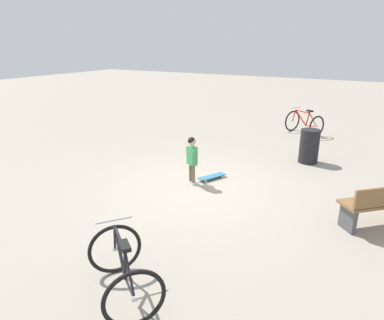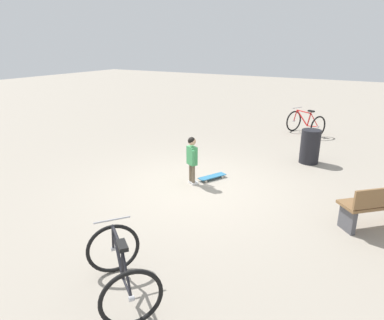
# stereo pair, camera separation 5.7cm
# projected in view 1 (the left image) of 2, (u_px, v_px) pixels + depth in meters

# --- Properties ---
(ground_plane) EXTENTS (50.00, 50.00, 0.00)m
(ground_plane) POSITION_uv_depth(u_px,v_px,m) (197.00, 188.00, 7.38)
(ground_plane) COLOR #9E9384
(child_person) EXTENTS (0.28, 0.35, 1.06)m
(child_person) POSITION_uv_depth(u_px,v_px,m) (192.00, 155.00, 7.38)
(child_person) COLOR brown
(child_person) RESTS_ON ground
(skateboard) EXTENTS (0.46, 0.69, 0.07)m
(skateboard) POSITION_uv_depth(u_px,v_px,m) (212.00, 177.00, 7.83)
(skateboard) COLOR teal
(skateboard) RESTS_ON ground
(bicycle_mid) EXTENTS (1.28, 1.21, 0.85)m
(bicycle_mid) POSITION_uv_depth(u_px,v_px,m) (124.00, 270.00, 4.11)
(bicycle_mid) COLOR black
(bicycle_mid) RESTS_ON ground
(bicycle_far) EXTENTS (1.28, 1.13, 0.85)m
(bicycle_far) POSITION_uv_depth(u_px,v_px,m) (304.00, 123.00, 11.58)
(bicycle_far) COLOR black
(bicycle_far) RESTS_ON ground
(trash_bin) EXTENTS (0.48, 0.48, 0.87)m
(trash_bin) POSITION_uv_depth(u_px,v_px,m) (309.00, 146.00, 8.81)
(trash_bin) COLOR black
(trash_bin) RESTS_ON ground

